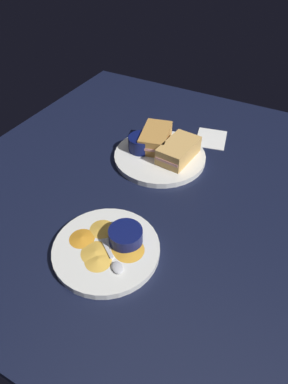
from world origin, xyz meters
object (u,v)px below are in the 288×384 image
at_px(ramekin_dark_sauce, 141,143).
at_px(spoon_by_gravy_ramekin, 115,263).
at_px(sandwich_half_far, 155,138).
at_px(plate_sandwich_main, 160,156).
at_px(spoon_by_dark_ramekin, 157,156).
at_px(ramekin_light_gravy, 126,235).
at_px(plate_chips_companion, 106,249).
at_px(sandwich_half_near, 177,150).

distance_m(ramekin_dark_sauce, spoon_by_gravy_ramekin, 0.41).
distance_m(sandwich_half_far, ramekin_dark_sauce, 0.05).
bearing_deg(plate_sandwich_main, spoon_by_dark_ramekin, -7.80).
bearing_deg(plate_sandwich_main, ramekin_light_gravy, 13.21).
xyz_separation_m(spoon_by_dark_ramekin, ramekin_light_gravy, (0.31, 0.08, 0.01)).
height_order(ramekin_dark_sauce, plate_chips_companion, ramekin_dark_sauce).
xyz_separation_m(plate_sandwich_main, ramekin_dark_sauce, (0.00, -0.06, 0.03)).
height_order(sandwich_half_near, spoon_by_dark_ramekin, sandwich_half_near).
xyz_separation_m(sandwich_half_far, plate_chips_companion, (0.39, 0.08, -0.03)).
xyz_separation_m(sandwich_half_far, ramekin_light_gravy, (0.36, 0.11, -0.01)).
distance_m(plate_chips_companion, ramekin_light_gravy, 0.05).
xyz_separation_m(plate_chips_companion, spoon_by_gravy_ramekin, (0.03, 0.04, 0.01)).
distance_m(sandwich_half_near, ramekin_light_gravy, 0.33).
relative_size(spoon_by_dark_ramekin, spoon_by_gravy_ramekin, 1.12).
distance_m(spoon_by_dark_ramekin, spoon_by_gravy_ramekin, 0.38).
distance_m(sandwich_half_far, spoon_by_dark_ramekin, 0.06).
bearing_deg(plate_chips_companion, spoon_by_gravy_ramekin, 54.70).
height_order(plate_chips_companion, ramekin_light_gravy, ramekin_light_gravy).
bearing_deg(plate_chips_companion, sandwich_half_near, 179.61).
height_order(spoon_by_dark_ramekin, spoon_by_gravy_ramekin, same).
distance_m(sandwich_half_near, ramekin_dark_sauce, 0.11).
height_order(sandwich_half_near, plate_chips_companion, sandwich_half_near).
bearing_deg(sandwich_half_far, plate_sandwich_main, 42.08).
relative_size(plate_chips_companion, ramekin_light_gravy, 3.13).
relative_size(plate_sandwich_main, spoon_by_gravy_ramekin, 2.96).
distance_m(spoon_by_dark_ramekin, plate_chips_companion, 0.34).
relative_size(plate_sandwich_main, sandwich_half_far, 1.81).
xyz_separation_m(plate_chips_companion, ramekin_light_gravy, (-0.03, 0.03, 0.03)).
relative_size(spoon_by_dark_ramekin, plate_chips_companion, 0.43).
xyz_separation_m(sandwich_half_far, spoon_by_dark_ramekin, (0.05, 0.03, -0.02)).
relative_size(sandwich_half_near, ramekin_light_gravy, 1.88).
height_order(spoon_by_dark_ramekin, ramekin_light_gravy, ramekin_light_gravy).
bearing_deg(spoon_by_dark_ramekin, sandwich_half_near, 115.95).
height_order(plate_sandwich_main, ramekin_dark_sauce, ramekin_dark_sauce).
height_order(sandwich_half_far, plate_chips_companion, sandwich_half_far).
bearing_deg(ramekin_dark_sauce, sandwich_half_near, 97.20).
distance_m(sandwich_half_near, spoon_by_gravy_ramekin, 0.40).
relative_size(sandwich_half_far, ramekin_light_gravy, 1.97).
relative_size(sandwich_half_far, ramekin_dark_sauce, 1.93).
height_order(sandwich_half_near, ramekin_light_gravy, sandwich_half_near).
height_order(plate_sandwich_main, plate_chips_companion, same).
relative_size(sandwich_half_near, plate_chips_companion, 0.60).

